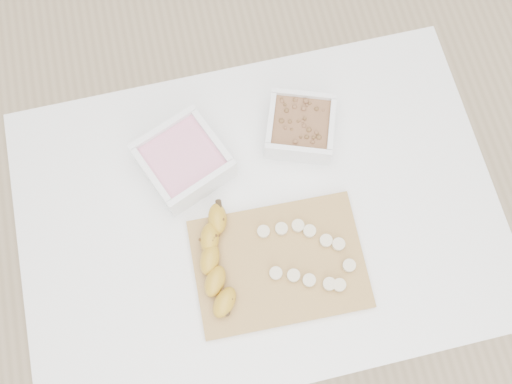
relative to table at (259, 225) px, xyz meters
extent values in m
plane|color=#C6AD89|center=(0.00, 0.00, -0.65)|extent=(3.50, 3.50, 0.00)
cube|color=white|center=(0.00, 0.00, 0.08)|extent=(1.00, 0.70, 0.04)
cylinder|color=white|center=(0.44, -0.29, -0.30)|extent=(0.05, 0.05, 0.71)
cylinder|color=white|center=(-0.44, 0.29, -0.30)|extent=(0.05, 0.05, 0.71)
cylinder|color=white|center=(0.44, 0.29, -0.30)|extent=(0.05, 0.05, 0.71)
cube|color=white|center=(-0.13, 0.14, 0.13)|extent=(0.21, 0.21, 0.08)
cube|color=pink|center=(-0.13, 0.14, 0.14)|extent=(0.18, 0.18, 0.04)
cube|color=white|center=(0.13, 0.16, 0.13)|extent=(0.18, 0.18, 0.06)
cube|color=brown|center=(0.13, 0.16, 0.13)|extent=(0.15, 0.15, 0.04)
cube|color=#B08943|center=(0.01, -0.11, 0.10)|extent=(0.35, 0.26, 0.01)
cylinder|color=beige|center=(0.00, -0.04, 0.12)|extent=(0.03, 0.03, 0.01)
cylinder|color=beige|center=(0.04, -0.05, 0.12)|extent=(0.03, 0.03, 0.01)
cylinder|color=beige|center=(0.07, -0.05, 0.12)|extent=(0.03, 0.03, 0.01)
cylinder|color=beige|center=(0.09, -0.06, 0.12)|extent=(0.03, 0.03, 0.01)
cylinder|color=beige|center=(0.12, -0.09, 0.12)|extent=(0.03, 0.03, 0.01)
cylinder|color=beige|center=(0.14, -0.10, 0.12)|extent=(0.03, 0.03, 0.01)
cylinder|color=beige|center=(0.15, -0.15, 0.12)|extent=(0.03, 0.03, 0.01)
cylinder|color=beige|center=(0.00, -0.13, 0.12)|extent=(0.03, 0.03, 0.01)
cylinder|color=beige|center=(0.04, -0.15, 0.12)|extent=(0.03, 0.03, 0.01)
cylinder|color=beige|center=(0.06, -0.16, 0.12)|extent=(0.03, 0.03, 0.01)
cylinder|color=beige|center=(0.10, -0.18, 0.12)|extent=(0.03, 0.03, 0.01)
cylinder|color=beige|center=(0.12, -0.18, 0.12)|extent=(0.03, 0.03, 0.01)
camera|label=1|loc=(-0.08, -0.30, 1.25)|focal=40.00mm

